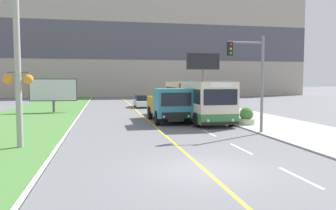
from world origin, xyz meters
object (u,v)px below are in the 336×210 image
Objects in this scene: car_distant at (142,101)px; planter_round_near at (246,117)px; planter_round_second at (223,112)px; dump_truck at (170,105)px; traffic_light_mast at (252,72)px; billboard_large at (203,64)px; city_bus at (195,100)px; utility_pole_near at (17,32)px; planter_round_third at (208,108)px; billboard_small at (53,90)px.

planter_round_near is at bearing -73.18° from car_distant.
planter_round_near is 4.21m from planter_round_second.
traffic_light_mast reaches higher than dump_truck.
traffic_light_mast is (4.00, -20.94, 2.98)m from car_distant.
billboard_large reaches higher than planter_round_near.
traffic_light_mast is (1.17, -8.10, 2.08)m from city_bus.
utility_pole_near is 10.53× the size of planter_round_third.
traffic_light_mast is at bearing -100.73° from billboard_large.
city_bus is 2.71× the size of billboard_small.
billboard_large reaches higher than city_bus.
car_distant is 14.25m from planter_round_second.
dump_truck is at bearing -129.30° from planter_round_third.
planter_round_near is (2.45, -4.64, -1.00)m from city_bus.
planter_round_second is (13.61, 9.40, -4.80)m from utility_pole_near.
utility_pole_near reaches higher than planter_round_third.
dump_truck is at bearing -114.07° from billboard_large.
billboard_small is 15.31m from planter_round_third.
dump_truck reaches higher than car_distant.
city_bus is 11.31× the size of planter_round_third.
planter_round_second is (1.18, 7.67, -3.10)m from traffic_light_mast.
utility_pole_near is 31.34m from billboard_large.
billboard_large reaches higher than dump_truck.
traffic_light_mast reaches higher than car_distant.
traffic_light_mast is at bearing -57.69° from dump_truck.
city_bus is at bearing 169.47° from planter_round_second.
car_distant is 10.47m from planter_round_third.
utility_pole_near is 12.66m from traffic_light_mast.
planter_round_near is at bearing -99.08° from billboard_large.
planter_round_second is (5.18, -13.27, -0.12)m from car_distant.
car_distant is at bearing 100.82° from traffic_light_mast.
utility_pole_near is 2.53× the size of billboard_small.
planter_round_near is 8.42m from planter_round_third.
planter_round_second is at bearing 91.38° from planter_round_near.
planter_round_second is 1.04× the size of planter_round_third.
car_distant is 0.75× the size of traffic_light_mast.
traffic_light_mast is 25.04m from billboard_large.
planter_round_third is (13.66, 13.61, -4.82)m from utility_pole_near.
car_distant reaches higher than planter_round_near.
traffic_light_mast is at bearing -50.00° from billboard_small.
dump_truck is 5.99× the size of planter_round_third.
car_distant is 21.53m from traffic_light_mast.
planter_round_second is at bearing -10.53° from city_bus.
planter_round_near is (13.71, 5.19, -4.78)m from utility_pole_near.
planter_round_second is at bearing -68.67° from car_distant.
dump_truck is 5.57m from planter_round_near.
billboard_large is 21.88m from planter_round_near.
billboard_large is at bearing 56.98° from utility_pole_near.
dump_truck is 5.26m from planter_round_second.
city_bus is at bearing -122.49° from planter_round_third.
city_bus is 3.40m from dump_truck.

